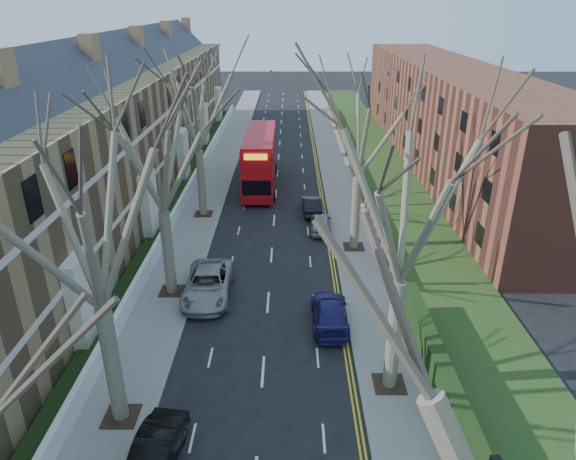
{
  "coord_description": "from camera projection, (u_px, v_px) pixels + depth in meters",
  "views": [
    {
      "loc": [
        1.24,
        -10.13,
        15.8
      ],
      "look_at": [
        1.13,
        18.07,
        3.17
      ],
      "focal_mm": 32.0,
      "sensor_mm": 36.0,
      "label": 1
    }
  ],
  "objects": [
    {
      "name": "pavement_left",
      "position": [
        218.0,
        173.0,
        51.29
      ],
      "size": [
        3.0,
        102.0,
        0.12
      ],
      "primitive_type": "cube",
      "color": "slate",
      "rests_on": "ground"
    },
    {
      "name": "pavement_right",
      "position": [
        337.0,
        173.0,
        51.25
      ],
      "size": [
        3.0,
        102.0,
        0.12
      ],
      "primitive_type": "cube",
      "color": "slate",
      "rests_on": "ground"
    },
    {
      "name": "terrace_left",
      "position": [
        108.0,
        139.0,
        41.78
      ],
      "size": [
        9.7,
        78.0,
        13.6
      ],
      "color": "olive",
      "rests_on": "ground"
    },
    {
      "name": "flats_right",
      "position": [
        447.0,
        115.0,
        52.85
      ],
      "size": [
        13.97,
        54.0,
        10.0
      ],
      "color": "brown",
      "rests_on": "ground"
    },
    {
      "name": "front_wall_left",
      "position": [
        186.0,
        195.0,
        43.77
      ],
      "size": [
        0.3,
        78.0,
        1.0
      ],
      "color": "white",
      "rests_on": "ground"
    },
    {
      "name": "grass_verge_right",
      "position": [
        382.0,
        172.0,
        51.2
      ],
      "size": [
        6.0,
        102.0,
        0.06
      ],
      "color": "#233E16",
      "rests_on": "ground"
    },
    {
      "name": "tree_left_mid",
      "position": [
        84.0,
        203.0,
        17.29
      ],
      "size": [
        10.5,
        10.5,
        14.71
      ],
      "color": "#665F49",
      "rests_on": "ground"
    },
    {
      "name": "tree_left_far",
      "position": [
        156.0,
        139.0,
        26.55
      ],
      "size": [
        10.15,
        10.15,
        14.22
      ],
      "color": "#665F49",
      "rests_on": "ground"
    },
    {
      "name": "tree_left_dist",
      "position": [
        195.0,
        94.0,
        37.37
      ],
      "size": [
        10.5,
        10.5,
        14.71
      ],
      "color": "#665F49",
      "rests_on": "ground"
    },
    {
      "name": "tree_right_mid",
      "position": [
        409.0,
        184.0,
        19.08
      ],
      "size": [
        10.5,
        10.5,
        14.71
      ],
      "color": "#665F49",
      "rests_on": "ground"
    },
    {
      "name": "tree_right_far",
      "position": [
        361.0,
        116.0,
        31.98
      ],
      "size": [
        10.15,
        10.15,
        14.22
      ],
      "color": "#665F49",
      "rests_on": "ground"
    },
    {
      "name": "double_decker_bus",
      "position": [
        260.0,
        161.0,
        46.9
      ],
      "size": [
        2.97,
        11.69,
        4.86
      ],
      "rotation": [
        0.0,
        0.0,
        3.14
      ],
      "color": "#A80C13",
      "rests_on": "ground"
    },
    {
      "name": "car_left_mid",
      "position": [
        154.0,
        454.0,
        18.7
      ],
      "size": [
        1.95,
        4.26,
        1.35
      ],
      "primitive_type": "imported",
      "rotation": [
        0.0,
        0.0,
        -0.13
      ],
      "color": "black",
      "rests_on": "ground"
    },
    {
      "name": "car_left_far",
      "position": [
        208.0,
        284.0,
        29.7
      ],
      "size": [
        2.7,
        5.69,
        1.57
      ],
      "primitive_type": "imported",
      "rotation": [
        0.0,
        0.0,
        0.02
      ],
      "color": "gray",
      "rests_on": "ground"
    },
    {
      "name": "car_right_near",
      "position": [
        330.0,
        313.0,
        27.2
      ],
      "size": [
        1.92,
        4.66,
        1.35
      ],
      "primitive_type": "imported",
      "rotation": [
        0.0,
        0.0,
        3.14
      ],
      "color": "navy",
      "rests_on": "ground"
    },
    {
      "name": "car_right_mid",
      "position": [
        321.0,
        223.0,
        38.29
      ],
      "size": [
        1.75,
        3.91,
        1.31
      ],
      "primitive_type": "imported",
      "rotation": [
        0.0,
        0.0,
        3.09
      ],
      "color": "#92969A",
      "rests_on": "ground"
    },
    {
      "name": "car_right_far",
      "position": [
        312.0,
        205.0,
        41.49
      ],
      "size": [
        1.56,
        4.09,
        1.33
      ],
      "primitive_type": "imported",
      "rotation": [
        0.0,
        0.0,
        3.18
      ],
      "color": "black",
      "rests_on": "ground"
    }
  ]
}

